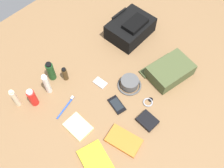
# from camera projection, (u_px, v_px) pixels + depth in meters

# --- Properties ---
(ground_plane) EXTENTS (2.64, 2.02, 0.02)m
(ground_plane) POSITION_uv_depth(u_px,v_px,m) (112.00, 88.00, 1.64)
(ground_plane) COLOR olive
(ground_plane) RESTS_ON ground
(backpack) EXTENTS (0.31, 0.24, 0.15)m
(backpack) POSITION_uv_depth(u_px,v_px,m) (130.00, 28.00, 1.81)
(backpack) COLOR black
(backpack) RESTS_ON ground_plane
(toiletry_pouch) EXTENTS (0.30, 0.28, 0.09)m
(toiletry_pouch) POSITION_uv_depth(u_px,v_px,m) (170.00, 71.00, 1.64)
(toiletry_pouch) COLOR #47512D
(toiletry_pouch) RESTS_ON ground_plane
(bucket_hat) EXTENTS (0.15, 0.15, 0.06)m
(bucket_hat) POSITION_uv_depth(u_px,v_px,m) (130.00, 83.00, 1.61)
(bucket_hat) COLOR #515151
(bucket_hat) RESTS_ON ground_plane
(lotion_bottle) EXTENTS (0.03, 0.03, 0.15)m
(lotion_bottle) POSITION_uv_depth(u_px,v_px,m) (15.00, 98.00, 1.50)
(lotion_bottle) COLOR beige
(lotion_bottle) RESTS_ON ground_plane
(sunscreen_spray) EXTENTS (0.05, 0.05, 0.14)m
(sunscreen_spray) POSITION_uv_depth(u_px,v_px,m) (32.00, 98.00, 1.51)
(sunscreen_spray) COLOR red
(sunscreen_spray) RESTS_ON ground_plane
(toothpaste_tube) EXTENTS (0.03, 0.03, 0.17)m
(toothpaste_tube) POSITION_uv_depth(u_px,v_px,m) (47.00, 84.00, 1.54)
(toothpaste_tube) COLOR white
(toothpaste_tube) RESTS_ON ground_plane
(shampoo_bottle) EXTENTS (0.05, 0.05, 0.15)m
(shampoo_bottle) POSITION_uv_depth(u_px,v_px,m) (51.00, 71.00, 1.61)
(shampoo_bottle) COLOR #19471E
(shampoo_bottle) RESTS_ON ground_plane
(cologne_bottle) EXTENTS (0.03, 0.03, 0.11)m
(cologne_bottle) POSITION_uv_depth(u_px,v_px,m) (65.00, 74.00, 1.62)
(cologne_bottle) COLOR #473319
(cologne_bottle) RESTS_ON ground_plane
(paperback_novel) EXTENTS (0.18, 0.22, 0.03)m
(paperback_novel) POSITION_uv_depth(u_px,v_px,m) (96.00, 161.00, 1.37)
(paperback_novel) COLOR yellow
(paperback_novel) RESTS_ON ground_plane
(travel_guidebook) EXTENTS (0.15, 0.21, 0.02)m
(travel_guidebook) POSITION_uv_depth(u_px,v_px,m) (124.00, 140.00, 1.43)
(travel_guidebook) COLOR orange
(travel_guidebook) RESTS_ON ground_plane
(cell_phone) EXTENTS (0.09, 0.13, 0.01)m
(cell_phone) POSITION_uv_depth(u_px,v_px,m) (117.00, 105.00, 1.56)
(cell_phone) COLOR black
(cell_phone) RESTS_ON ground_plane
(media_player) EXTENTS (0.06, 0.09, 0.01)m
(media_player) POSITION_uv_depth(u_px,v_px,m) (100.00, 83.00, 1.64)
(media_player) COLOR #B7B7BC
(media_player) RESTS_ON ground_plane
(wristwatch) EXTENTS (0.07, 0.06, 0.01)m
(wristwatch) POSITION_uv_depth(u_px,v_px,m) (148.00, 102.00, 1.57)
(wristwatch) COLOR #99999E
(wristwatch) RESTS_ON ground_plane
(toothbrush) EXTENTS (0.17, 0.05, 0.02)m
(toothbrush) POSITION_uv_depth(u_px,v_px,m) (66.00, 106.00, 1.55)
(toothbrush) COLOR blue
(toothbrush) RESTS_ON ground_plane
(wallet) EXTENTS (0.09, 0.11, 0.02)m
(wallet) POSITION_uv_depth(u_px,v_px,m) (147.00, 121.00, 1.49)
(wallet) COLOR black
(wallet) RESTS_ON ground_plane
(notepad) EXTENTS (0.11, 0.15, 0.02)m
(notepad) POSITION_uv_depth(u_px,v_px,m) (78.00, 127.00, 1.48)
(notepad) COLOR beige
(notepad) RESTS_ON ground_plane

